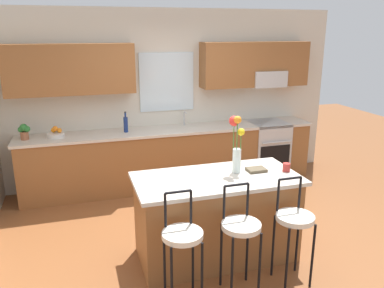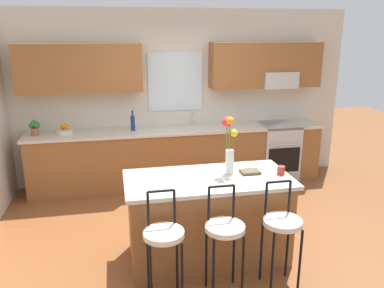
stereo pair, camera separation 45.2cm
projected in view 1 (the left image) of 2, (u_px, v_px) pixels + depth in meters
name	position (u px, v px, depth m)	size (l,w,h in m)	color
ground_plane	(207.00, 236.00, 4.70)	(14.00, 14.00, 0.00)	brown
back_wall_assembly	(169.00, 88.00, 6.11)	(5.60, 0.50, 2.70)	beige
counter_run	(172.00, 157.00, 6.14)	(4.56, 0.64, 0.92)	brown
sink_faucet	(184.00, 117.00, 6.17)	(0.02, 0.13, 0.23)	#B7BABC
oven_range	(267.00, 149.00, 6.57)	(0.60, 0.64, 0.92)	#B7BABC
kitchen_island	(216.00, 217.00, 4.17)	(1.72, 0.84, 0.92)	brown
bar_stool_near	(182.00, 240.00, 3.39)	(0.36, 0.36, 1.04)	black
bar_stool_middle	(241.00, 230.00, 3.54)	(0.36, 0.36, 1.04)	black
bar_stool_far	(294.00, 222.00, 3.70)	(0.36, 0.36, 1.04)	black
flower_vase	(236.00, 141.00, 4.09)	(0.15, 0.15, 0.62)	silver
mug_ceramic	(286.00, 167.00, 4.19)	(0.08, 0.08, 0.09)	#A52D28
cookbook	(256.00, 170.00, 4.20)	(0.20, 0.15, 0.03)	brown
fruit_bowl_oranges	(56.00, 134.00, 5.53)	(0.24, 0.24, 0.16)	silver
bottle_olive_oil	(126.00, 124.00, 5.78)	(0.06, 0.06, 0.31)	navy
potted_plant_small	(24.00, 131.00, 5.39)	(0.16, 0.11, 0.22)	#9E5B3D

